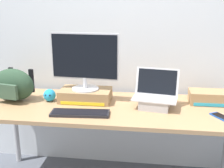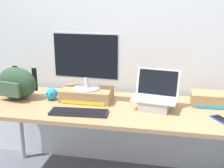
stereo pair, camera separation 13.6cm
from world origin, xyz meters
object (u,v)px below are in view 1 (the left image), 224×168
object	(u,v)px
external_keyboard	(80,113)
plush_toy	(50,95)
open_laptop	(155,99)
messenger_backpack	(13,85)
desktop_monitor	(85,61)
cell_phone	(220,116)
toner_box_yellow	(86,95)
toner_box_cyan	(210,97)

from	to	relation	value
external_keyboard	plush_toy	distance (m)	0.40
open_laptop	messenger_backpack	distance (m)	1.15
desktop_monitor	messenger_backpack	bearing A→B (deg)	-170.58
cell_phone	messenger_backpack	bearing A→B (deg)	142.43
external_keyboard	plush_toy	bearing A→B (deg)	137.59
messenger_backpack	toner_box_yellow	bearing A→B (deg)	17.39
toner_box_yellow	toner_box_cyan	distance (m)	1.00
desktop_monitor	external_keyboard	bearing A→B (deg)	-81.37
cell_phone	toner_box_cyan	bearing A→B (deg)	62.83
desktop_monitor	external_keyboard	size ratio (longest dim) A/B	1.28
open_laptop	plush_toy	world-z (taller)	open_laptop
open_laptop	toner_box_cyan	world-z (taller)	open_laptop
open_laptop	messenger_backpack	world-z (taller)	open_laptop
toner_box_yellow	open_laptop	size ratio (longest dim) A/B	1.14
open_laptop	cell_phone	size ratio (longest dim) A/B	2.21
toner_box_yellow	external_keyboard	distance (m)	0.30
open_laptop	desktop_monitor	bearing A→B (deg)	-178.88
toner_box_yellow	cell_phone	size ratio (longest dim) A/B	2.53
desktop_monitor	toner_box_cyan	xyz separation A→B (m)	(1.00, 0.07, -0.28)
external_keyboard	toner_box_cyan	size ratio (longest dim) A/B	1.35
plush_toy	toner_box_cyan	xyz separation A→B (m)	(1.29, 0.12, -0.00)
plush_toy	open_laptop	bearing A→B (deg)	-2.13
toner_box_yellow	plush_toy	world-z (taller)	plush_toy
cell_phone	toner_box_cyan	world-z (taller)	toner_box_cyan
external_keyboard	cell_phone	distance (m)	1.00
cell_phone	plush_toy	world-z (taller)	plush_toy
desktop_monitor	messenger_backpack	size ratio (longest dim) A/B	1.38
messenger_backpack	open_laptop	bearing A→B (deg)	10.59
toner_box_yellow	toner_box_cyan	size ratio (longest dim) A/B	1.29
open_laptop	plush_toy	xyz separation A→B (m)	(-0.85, 0.03, -0.01)
open_laptop	toner_box_cyan	size ratio (longest dim) A/B	1.13
open_laptop	external_keyboard	xyz separation A→B (m)	(-0.54, -0.22, -0.05)
plush_toy	toner_box_cyan	world-z (taller)	same
toner_box_yellow	cell_phone	bearing A→B (deg)	-12.07
desktop_monitor	cell_phone	world-z (taller)	desktop_monitor
external_keyboard	toner_box_cyan	xyz separation A→B (m)	(0.97, 0.37, 0.04)
desktop_monitor	plush_toy	xyz separation A→B (m)	(-0.29, -0.05, -0.28)
messenger_backpack	desktop_monitor	bearing A→B (deg)	17.28
cell_phone	desktop_monitor	bearing A→B (deg)	136.08
plush_toy	messenger_backpack	bearing A→B (deg)	-178.07
plush_toy	external_keyboard	bearing A→B (deg)	-38.48
open_laptop	plush_toy	size ratio (longest dim) A/B	3.61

